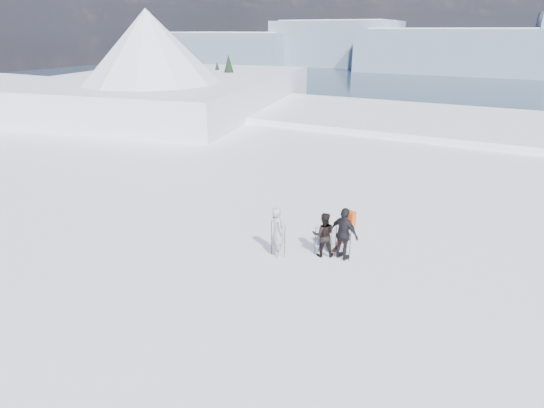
% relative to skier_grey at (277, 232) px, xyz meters
% --- Properties ---
extents(lake_basin, '(820.00, 820.00, 71.62)m').
position_rel_skier_grey_xyz_m(lake_basin, '(1.82, 27.84, -7.46)').
color(lake_basin, white).
rests_on(lake_basin, ground).
extents(far_mountain_range, '(770.00, 110.00, 53.00)m').
position_rel_skier_grey_xyz_m(far_mountain_range, '(31.42, 452.63, -8.15)').
color(far_mountain_range, slate).
rests_on(far_mountain_range, ground).
extents(near_ridge, '(31.37, 35.68, 25.62)m').
position_rel_skier_grey_xyz_m(near_ridge, '(-24.74, 27.19, -4.44)').
color(near_ridge, white).
rests_on(near_ridge, ground).
extents(skier_grey, '(0.83, 0.79, 1.91)m').
position_rel_skier_grey_xyz_m(skier_grey, '(0.00, 0.00, 0.00)').
color(skier_grey, '#989FA6').
rests_on(skier_grey, ground).
extents(skier_dark, '(1.02, 0.93, 1.70)m').
position_rel_skier_grey_xyz_m(skier_dark, '(1.49, 0.75, -0.11)').
color(skier_dark, black).
rests_on(skier_dark, ground).
extents(skier_pack, '(1.25, 0.82, 1.98)m').
position_rel_skier_grey_xyz_m(skier_pack, '(2.22, 0.87, 0.03)').
color(skier_pack, black).
rests_on(skier_pack, ground).
extents(backpack, '(0.47, 0.36, 0.55)m').
position_rel_skier_grey_xyz_m(backpack, '(2.29, 1.11, 1.29)').
color(backpack, '#CD4813').
rests_on(backpack, skier_pack).
extents(ski_poles, '(2.73, 0.88, 1.37)m').
position_rel_skier_grey_xyz_m(ski_poles, '(1.23, 0.49, -0.32)').
color(ski_poles, black).
rests_on(ski_poles, ground).
extents(skis_loose, '(0.46, 1.70, 0.03)m').
position_rel_skier_grey_xyz_m(skis_loose, '(1.74, 1.99, -0.94)').
color(skis_loose, black).
rests_on(skis_loose, ground).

